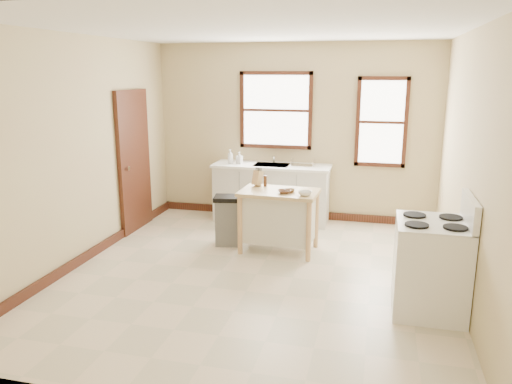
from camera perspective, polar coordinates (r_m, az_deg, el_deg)
floor at (r=6.04m, az=0.08°, el=-9.37°), size 5.00×5.00×0.00m
ceiling at (r=5.57m, az=0.09°, el=18.18°), size 5.00×5.00×0.00m
wall_back at (r=8.06m, az=4.38°, el=6.78°), size 4.50×0.04×2.80m
wall_left at (r=6.54m, az=-19.47°, el=4.43°), size 0.04×5.00×2.80m
wall_right at (r=5.55m, az=23.28°, el=2.57°), size 0.04×5.00×2.80m
window_main at (r=8.06m, az=2.28°, el=9.31°), size 1.17×0.06×1.22m
window_side at (r=7.91m, az=14.16°, el=7.73°), size 0.77×0.06×1.37m
door_left at (r=7.68m, az=-13.75°, el=3.45°), size 0.06×0.90×2.10m
baseboard_back at (r=8.30m, az=4.18°, el=-2.47°), size 4.50×0.04×0.12m
baseboard_left at (r=6.85m, az=-18.37°, el=-6.68°), size 0.04×5.00×0.12m
sink_counter at (r=7.99m, az=1.78°, el=-0.10°), size 1.86×0.62×0.92m
faucet at (r=8.05m, az=2.08°, el=4.14°), size 0.03×0.03×0.22m
soap_bottle_a at (r=7.97m, az=-2.95°, el=4.06°), size 0.11×0.11×0.23m
soap_bottle_b at (r=7.97m, az=-1.91°, el=3.93°), size 0.10×0.10×0.19m
dish_rack at (r=7.81m, az=5.39°, el=3.30°), size 0.43×0.38×0.09m
kitchen_island at (r=6.67m, az=2.62°, el=-3.32°), size 1.04×0.69×0.83m
knife_block at (r=6.81m, az=0.17°, el=1.53°), size 0.13×0.13×0.20m
pepper_grinder at (r=6.79m, az=1.06°, el=1.27°), size 0.05×0.05×0.15m
bowl_a at (r=6.43m, az=3.25°, el=0.05°), size 0.20×0.20×0.04m
bowl_b at (r=6.50m, az=3.90°, el=0.16°), size 0.16×0.16×0.04m
bowl_c at (r=6.33m, az=5.62°, el=-0.17°), size 0.18×0.18×0.05m
trash_bin at (r=6.92m, az=-3.26°, el=-3.27°), size 0.40×0.36×0.70m
gas_stove at (r=5.26m, az=19.40°, el=-6.71°), size 0.75×0.76×1.20m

